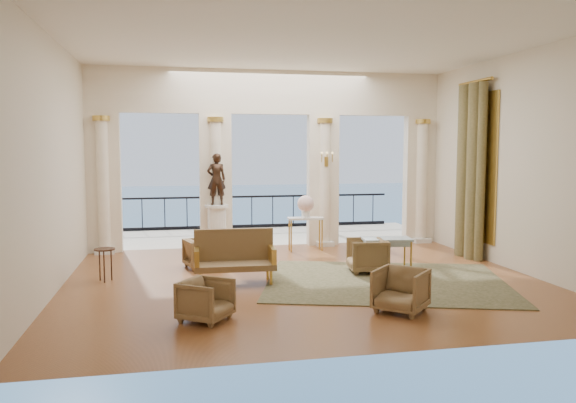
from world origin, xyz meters
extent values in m
plane|color=#552A16|center=(0.00, 0.00, 0.00)|extent=(9.00, 9.00, 0.00)
plane|color=beige|center=(0.00, -4.00, 2.25)|extent=(9.00, 0.00, 9.00)
plane|color=beige|center=(-4.50, 0.00, 2.25)|extent=(0.00, 8.00, 8.00)
plane|color=beige|center=(4.50, 0.00, 2.25)|extent=(0.00, 8.00, 8.00)
plane|color=white|center=(0.00, 0.00, 4.50)|extent=(9.00, 9.00, 0.00)
cube|color=beige|center=(0.00, 3.85, 3.95)|extent=(9.00, 0.30, 1.10)
cube|color=beige|center=(-4.10, 3.85, 1.70)|extent=(0.80, 0.30, 3.40)
cylinder|color=beige|center=(-4.10, 3.67, 1.60)|extent=(0.28, 0.28, 3.20)
cylinder|color=gold|center=(-4.10, 3.67, 3.25)|extent=(0.40, 0.40, 0.12)
cube|color=silver|center=(-4.10, 3.67, 0.06)|extent=(0.45, 0.45, 0.12)
cube|color=beige|center=(-1.40, 3.85, 1.70)|extent=(0.80, 0.30, 3.40)
cylinder|color=beige|center=(-1.40, 3.67, 1.60)|extent=(0.28, 0.28, 3.20)
cylinder|color=gold|center=(-1.40, 3.67, 3.25)|extent=(0.40, 0.40, 0.12)
cube|color=silver|center=(-1.40, 3.67, 0.06)|extent=(0.45, 0.45, 0.12)
cube|color=beige|center=(1.40, 3.85, 1.70)|extent=(0.80, 0.30, 3.40)
cylinder|color=beige|center=(1.40, 3.67, 1.60)|extent=(0.28, 0.28, 3.20)
cylinder|color=gold|center=(1.40, 3.67, 3.25)|extent=(0.40, 0.40, 0.12)
cube|color=silver|center=(1.40, 3.67, 0.06)|extent=(0.45, 0.45, 0.12)
cube|color=beige|center=(4.10, 3.85, 1.70)|extent=(0.80, 0.30, 3.40)
cylinder|color=beige|center=(4.10, 3.67, 1.60)|extent=(0.28, 0.28, 3.20)
cylinder|color=gold|center=(4.10, 3.67, 3.25)|extent=(0.40, 0.40, 0.12)
cube|color=silver|center=(4.10, 3.67, 0.06)|extent=(0.45, 0.45, 0.12)
cube|color=beige|center=(0.00, 5.80, -0.05)|extent=(10.00, 3.60, 0.10)
cube|color=black|center=(0.00, 7.40, 1.00)|extent=(9.00, 0.06, 0.06)
cube|color=black|center=(0.00, 7.40, 0.05)|extent=(9.00, 0.06, 0.10)
cylinder|color=black|center=(0.00, 7.40, 0.50)|extent=(0.03, 0.03, 1.00)
cylinder|color=black|center=(-4.10, 7.40, 0.50)|extent=(0.03, 0.03, 1.00)
cylinder|color=black|center=(4.10, 7.40, 0.50)|extent=(0.03, 0.03, 1.00)
cylinder|color=#4C3823|center=(2.00, 6.60, 2.10)|extent=(0.20, 0.20, 4.20)
plane|color=#2D5891|center=(0.00, 60.00, -6.00)|extent=(160.00, 160.00, 0.00)
cylinder|color=brown|center=(4.30, 1.05, 2.00)|extent=(0.26, 0.26, 4.00)
cylinder|color=brown|center=(4.26, 1.50, 2.00)|extent=(0.32, 0.32, 4.00)
cylinder|color=brown|center=(4.30, 1.95, 2.00)|extent=(0.26, 0.26, 4.00)
cylinder|color=gold|center=(4.35, 1.50, 4.05)|extent=(0.08, 1.40, 0.08)
cube|color=gold|center=(4.47, 1.50, 2.10)|extent=(0.04, 1.60, 3.40)
cube|color=gold|center=(1.40, 3.53, 2.20)|extent=(0.10, 0.04, 0.25)
cylinder|color=gold|center=(1.26, 3.45, 2.30)|extent=(0.02, 0.02, 0.22)
cylinder|color=gold|center=(1.40, 3.45, 2.30)|extent=(0.02, 0.02, 0.22)
cylinder|color=gold|center=(1.54, 3.45, 2.30)|extent=(0.02, 0.02, 0.22)
cube|color=#30371D|center=(1.50, -0.45, 0.01)|extent=(5.28, 4.61, 0.02)
imported|color=#4A3922|center=(-2.00, -2.21, 0.34)|extent=(0.89, 0.90, 0.68)
imported|color=#4A3922|center=(0.99, -2.35, 0.38)|extent=(1.00, 1.00, 0.75)
imported|color=#4A3922|center=(1.42, 0.40, 0.39)|extent=(0.79, 0.84, 0.77)
imported|color=#4A3922|center=(-1.87, 1.54, 0.35)|extent=(0.78, 0.81, 0.69)
cube|color=#4A3922|center=(-1.34, -0.02, 0.34)|extent=(1.53, 0.67, 0.11)
cube|color=#4A3922|center=(-1.32, 0.27, 0.69)|extent=(1.51, 0.15, 0.62)
cube|color=gold|center=(-2.04, 0.01, 0.54)|extent=(0.11, 0.62, 0.29)
cube|color=gold|center=(-0.63, -0.05, 0.54)|extent=(0.11, 0.62, 0.29)
cylinder|color=gold|center=(-1.99, -0.24, 0.14)|extent=(0.06, 0.06, 0.28)
cylinder|color=gold|center=(-0.70, -0.29, 0.14)|extent=(0.06, 0.06, 0.28)
cylinder|color=gold|center=(-1.98, 0.25, 0.14)|extent=(0.06, 0.06, 0.28)
cylinder|color=gold|center=(-0.68, 0.20, 0.14)|extent=(0.06, 0.06, 0.28)
cube|color=#8DA5AF|center=(1.88, 0.49, 0.66)|extent=(1.06, 0.66, 0.05)
cylinder|color=gold|center=(1.40, 0.32, 0.32)|extent=(0.04, 0.04, 0.64)
cylinder|color=gold|center=(2.30, 0.22, 0.32)|extent=(0.04, 0.04, 0.64)
cylinder|color=gold|center=(1.45, 0.77, 0.32)|extent=(0.04, 0.04, 0.64)
cylinder|color=gold|center=(2.35, 0.67, 0.32)|extent=(0.04, 0.04, 0.64)
cylinder|color=silver|center=(-1.41, 3.50, 0.04)|extent=(0.63, 0.63, 0.08)
cylinder|color=silver|center=(-1.41, 3.50, 0.57)|extent=(0.46, 0.46, 1.00)
cylinder|color=silver|center=(-1.41, 3.50, 1.12)|extent=(0.58, 0.58, 0.06)
imported|color=black|center=(-1.41, 3.50, 1.78)|extent=(0.48, 0.33, 1.27)
cube|color=silver|center=(0.75, 3.05, 0.81)|extent=(0.90, 0.40, 0.05)
cylinder|color=gold|center=(0.35, 2.96, 0.39)|extent=(0.04, 0.04, 0.79)
cylinder|color=gold|center=(1.13, 2.90, 0.39)|extent=(0.04, 0.04, 0.79)
cylinder|color=gold|center=(0.37, 3.20, 0.39)|extent=(0.04, 0.04, 0.79)
cylinder|color=gold|center=(1.15, 3.14, 0.39)|extent=(0.04, 0.04, 0.79)
cylinder|color=white|center=(0.75, 3.05, 0.96)|extent=(0.21, 0.21, 0.26)
sphere|color=pink|center=(0.75, 3.05, 1.17)|extent=(0.41, 0.41, 0.41)
cylinder|color=black|center=(-3.75, 0.67, 0.62)|extent=(0.39, 0.39, 0.03)
cylinder|color=black|center=(-3.64, 0.73, 0.30)|extent=(0.03, 0.03, 0.61)
cylinder|color=black|center=(-3.86, 0.73, 0.30)|extent=(0.03, 0.03, 0.61)
cylinder|color=black|center=(-3.75, 0.54, 0.30)|extent=(0.03, 0.03, 0.61)
camera|label=1|loc=(-2.43, -10.37, 2.54)|focal=35.00mm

